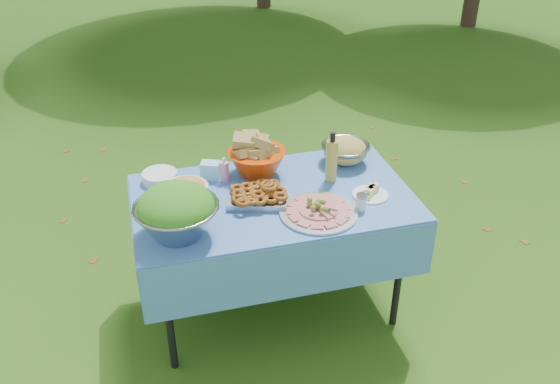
# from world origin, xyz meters

# --- Properties ---
(ground) EXTENTS (80.00, 80.00, 0.00)m
(ground) POSITION_xyz_m (0.00, 0.00, 0.00)
(ground) COLOR black
(ground) RESTS_ON ground
(picnic_table) EXTENTS (1.46, 0.86, 0.76)m
(picnic_table) POSITION_xyz_m (0.00, 0.00, 0.38)
(picnic_table) COLOR #84D3FF
(picnic_table) RESTS_ON ground
(salad_bowl) EXTENTS (0.46, 0.46, 0.26)m
(salad_bowl) POSITION_xyz_m (-0.52, -0.22, 0.89)
(salad_bowl) COLOR #96979E
(salad_bowl) RESTS_ON picnic_table
(pasta_bowl_white) EXTENTS (0.26, 0.26, 0.13)m
(pasta_bowl_white) POSITION_xyz_m (-0.45, 0.07, 0.83)
(pasta_bowl_white) COLOR white
(pasta_bowl_white) RESTS_ON picnic_table
(plate_stack) EXTENTS (0.23, 0.23, 0.05)m
(plate_stack) POSITION_xyz_m (-0.56, 0.31, 0.79)
(plate_stack) COLOR white
(plate_stack) RESTS_ON picnic_table
(wipes_box) EXTENTS (0.12, 0.11, 0.09)m
(wipes_box) POSITION_xyz_m (-0.28, 0.28, 0.81)
(wipes_box) COLOR #A3EBF8
(wipes_box) RESTS_ON picnic_table
(sanitizer_bottle) EXTENTS (0.06, 0.06, 0.14)m
(sanitizer_bottle) POSITION_xyz_m (-0.21, 0.23, 0.83)
(sanitizer_bottle) COLOR #FB9DBD
(sanitizer_bottle) RESTS_ON picnic_table
(bread_bowl) EXTENTS (0.40, 0.40, 0.22)m
(bread_bowl) POSITION_xyz_m (-0.02, 0.26, 0.87)
(bread_bowl) COLOR #DC3D04
(bread_bowl) RESTS_ON picnic_table
(pasta_bowl_steel) EXTENTS (0.36, 0.36, 0.15)m
(pasta_bowl_steel) POSITION_xyz_m (0.50, 0.26, 0.83)
(pasta_bowl_steel) COLOR #96979E
(pasta_bowl_steel) RESTS_ON picnic_table
(fried_tray) EXTENTS (0.35, 0.29, 0.07)m
(fried_tray) POSITION_xyz_m (-0.09, -0.03, 0.80)
(fried_tray) COLOR #A6A6AA
(fried_tray) RESTS_ON picnic_table
(charcuterie_platter) EXTENTS (0.44, 0.44, 0.09)m
(charcuterie_platter) POSITION_xyz_m (0.18, -0.22, 0.81)
(charcuterie_platter) COLOR silver
(charcuterie_platter) RESTS_ON picnic_table
(oil_bottle) EXTENTS (0.07, 0.07, 0.29)m
(oil_bottle) POSITION_xyz_m (0.35, 0.08, 0.90)
(oil_bottle) COLOR gold
(oil_bottle) RESTS_ON picnic_table
(cheese_plate) EXTENTS (0.22, 0.22, 0.05)m
(cheese_plate) POSITION_xyz_m (0.50, -0.13, 0.79)
(cheese_plate) COLOR white
(cheese_plate) RESTS_ON picnic_table
(shaker) EXTENTS (0.06, 0.06, 0.09)m
(shaker) POSITION_xyz_m (0.40, -0.24, 0.80)
(shaker) COLOR white
(shaker) RESTS_ON picnic_table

